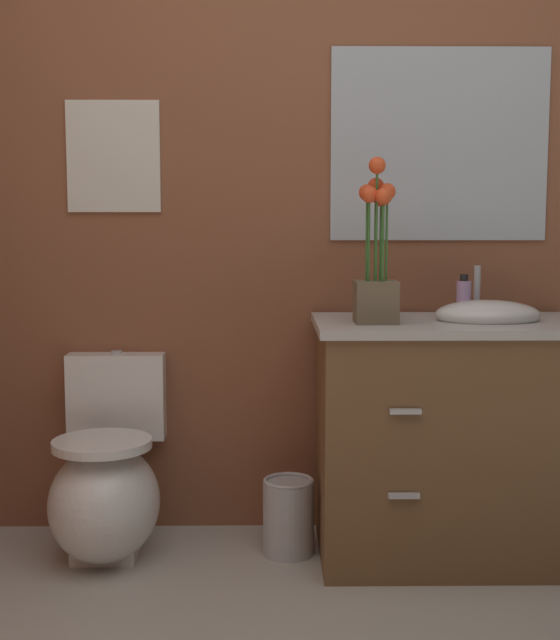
{
  "coord_description": "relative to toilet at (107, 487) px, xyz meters",
  "views": [
    {
      "loc": [
        -0.17,
        -1.58,
        1.17
      ],
      "look_at": [
        -0.14,
        1.25,
        0.84
      ],
      "focal_mm": 47.95,
      "sensor_mm": 36.0,
      "label": 1
    }
  ],
  "objects": [
    {
      "name": "flower_vase",
      "position": [
        0.93,
        -0.09,
        0.78
      ],
      "size": [
        0.14,
        0.14,
        0.55
      ],
      "color": "brown",
      "rests_on": "vanity_cabinet"
    },
    {
      "name": "wall_back",
      "position": [
        0.94,
        0.3,
        1.01
      ],
      "size": [
        4.63,
        0.05,
        2.5
      ],
      "primitive_type": "cube",
      "color": "brown",
      "rests_on": "ground_plane"
    },
    {
      "name": "toilet",
      "position": [
        0.0,
        0.0,
        0.0
      ],
      "size": [
        0.38,
        0.59,
        0.69
      ],
      "color": "white",
      "rests_on": "ground_plane"
    },
    {
      "name": "soap_bottle",
      "position": [
        1.26,
        0.07,
        0.66
      ],
      "size": [
        0.05,
        0.05,
        0.15
      ],
      "color": "#B28CBF",
      "rests_on": "vanity_cabinet"
    },
    {
      "name": "wall_mirror",
      "position": [
        1.2,
        0.27,
        1.21
      ],
      "size": [
        0.8,
        0.01,
        0.7
      ],
      "primitive_type": "cube",
      "color": "#B2BCC6"
    },
    {
      "name": "wall_poster",
      "position": [
        -0.0,
        0.27,
        1.16
      ],
      "size": [
        0.34,
        0.01,
        0.41
      ],
      "primitive_type": "cube",
      "color": "silver"
    },
    {
      "name": "trash_bin",
      "position": [
        0.64,
        -0.01,
        -0.11
      ],
      "size": [
        0.18,
        0.18,
        0.27
      ],
      "color": "#B7B7BC",
      "rests_on": "ground_plane"
    },
    {
      "name": "vanity_cabinet",
      "position": [
        1.2,
        -0.03,
        0.18
      ],
      "size": [
        0.94,
        0.56,
        1.01
      ],
      "color": "brown",
      "rests_on": "ground_plane"
    }
  ]
}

